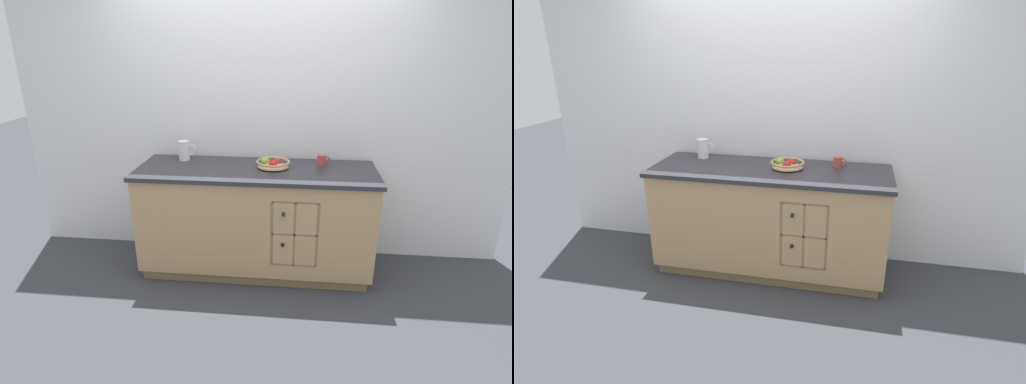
{
  "view_description": "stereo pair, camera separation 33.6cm",
  "coord_description": "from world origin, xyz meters",
  "views": [
    {
      "loc": [
        0.33,
        -3.12,
        1.92
      ],
      "look_at": [
        0.0,
        0.0,
        0.72
      ],
      "focal_mm": 28.0,
      "sensor_mm": 36.0,
      "label": 1
    },
    {
      "loc": [
        0.67,
        -3.07,
        1.92
      ],
      "look_at": [
        0.0,
        0.0,
        0.72
      ],
      "focal_mm": 28.0,
      "sensor_mm": 36.0,
      "label": 2
    }
  ],
  "objects": [
    {
      "name": "ground_plane",
      "position": [
        0.0,
        0.0,
        0.0
      ],
      "size": [
        14.0,
        14.0,
        0.0
      ],
      "primitive_type": "plane",
      "color": "#383A3F"
    },
    {
      "name": "back_wall",
      "position": [
        0.0,
        0.39,
        1.27
      ],
      "size": [
        4.4,
        0.06,
        2.55
      ],
      "primitive_type": "cube",
      "color": "white",
      "rests_on": "ground_plane"
    },
    {
      "name": "kitchen_island",
      "position": [
        0.0,
        -0.0,
        0.47
      ],
      "size": [
        1.98,
        0.7,
        0.93
      ],
      "color": "olive",
      "rests_on": "ground_plane"
    },
    {
      "name": "fruit_bowl",
      "position": [
        0.13,
        0.05,
        0.97
      ],
      "size": [
        0.28,
        0.28,
        0.08
      ],
      "color": "tan",
      "rests_on": "kitchen_island"
    },
    {
      "name": "white_pitcher",
      "position": [
        -0.65,
        0.2,
        1.02
      ],
      "size": [
        0.15,
        0.1,
        0.17
      ],
      "color": "white",
      "rests_on": "kitchen_island"
    },
    {
      "name": "ceramic_mug",
      "position": [
        0.54,
        0.17,
        0.97
      ],
      "size": [
        0.11,
        0.07,
        0.09
      ],
      "color": "#B7473D",
      "rests_on": "kitchen_island"
    }
  ]
}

